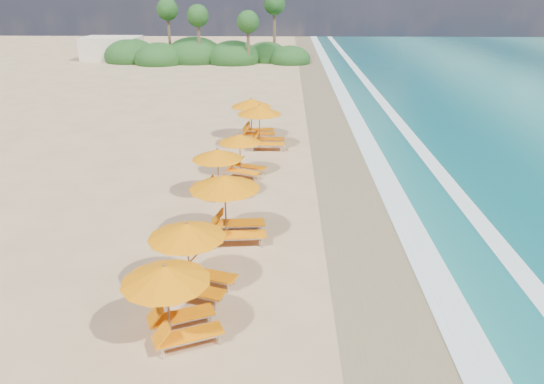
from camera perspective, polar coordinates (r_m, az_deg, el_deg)
ground at (r=21.03m, az=0.00°, el=-3.03°), size 160.00×160.00×0.00m
wet_sand at (r=21.30m, az=10.83°, el=-3.09°), size 4.00×160.00×0.01m
surf_foam at (r=21.90m, az=17.84°, el=-3.03°), size 4.00×160.00×0.01m
station_1 at (r=13.93m, az=-10.90°, el=-11.50°), size 3.10×3.07×2.38m
station_2 at (r=15.82m, az=-8.81°, el=-6.84°), size 3.04×2.96×2.42m
station_3 at (r=18.85m, az=-4.64°, el=-1.22°), size 3.05×2.87×2.67m
station_4 at (r=22.90m, az=-5.64°, el=2.55°), size 2.98×2.92×2.33m
station_5 at (r=25.51m, az=-3.28°, el=4.51°), size 2.84×2.80×2.18m
station_6 at (r=29.82m, az=-1.03°, el=7.66°), size 2.83×2.61×2.63m
station_7 at (r=31.96m, az=-1.97°, el=8.59°), size 2.95×2.77×2.57m
treeline at (r=65.85m, az=-7.84°, el=15.09°), size 25.80×8.80×9.74m
beach_building at (r=71.10m, az=-17.52°, el=15.15°), size 7.00×5.00×2.80m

